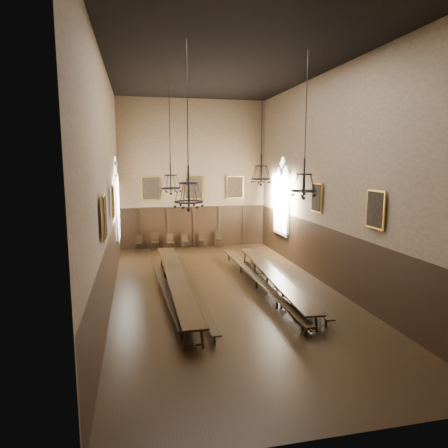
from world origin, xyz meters
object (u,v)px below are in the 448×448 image
object	(u,v)px
chair_2	(171,245)
chandelier_back_right	(261,173)
bench_right_inner	(256,281)
chandelier_back_left	(171,181)
chandelier_front_right	(304,182)
chair_0	(139,246)
chair_3	(185,244)
table_left	(176,286)
bench_left_outer	(164,287)
chair_1	(155,245)
chair_5	(218,242)
chandelier_front_left	(189,192)
bench_right_outer	(284,281)
bench_left_inner	(192,288)
table_right	(272,281)
chair_4	(202,243)

from	to	relation	value
chair_2	chandelier_back_right	distance (m)	8.46
bench_right_inner	chandelier_back_left	xyz separation A→B (m)	(-3.35, 1.95, 4.16)
chandelier_front_right	chair_0	bearing A→B (deg)	117.81
chair_3	table_left	bearing A→B (deg)	-112.44
bench_left_outer	chair_1	size ratio (longest dim) A/B	9.31
chair_3	chandelier_back_right	distance (m)	8.20
chair_5	chandelier_front_left	xyz separation A→B (m)	(-3.27, -11.29, 4.03)
chair_1	chandelier_front_right	world-z (taller)	chandelier_front_right
chandelier_front_left	bench_right_inner	bearing A→B (deg)	41.98
bench_right_inner	chair_1	world-z (taller)	chair_1
chair_5	chair_0	bearing A→B (deg)	-167.73
chair_1	chandelier_back_right	bearing A→B (deg)	-46.56
bench_right_outer	chair_0	bearing A→B (deg)	125.25
bench_left_inner	chair_1	distance (m)	8.74
chair_3	chandelier_back_left	size ratio (longest dim) A/B	0.18
table_left	chandelier_back_right	xyz separation A→B (m)	(4.24, 2.42, 4.37)
chair_5	chandelier_back_left	bearing A→B (deg)	-105.32
chair_2	bench_left_inner	bearing A→B (deg)	-104.14
chair_1	chandelier_back_left	world-z (taller)	chandelier_back_left
chair_3	bench_left_outer	bearing A→B (deg)	-115.87
table_right	chair_3	xyz separation A→B (m)	(-2.53, 8.79, -0.09)
chair_3	chair_5	xyz separation A→B (m)	(2.05, -0.02, 0.02)
chair_5	chandelier_back_left	xyz separation A→B (m)	(-3.42, -6.47, 4.16)
chair_3	chandelier_front_left	bearing A→B (deg)	-109.25
chair_0	chair_1	size ratio (longest dim) A/B	0.89
bench_right_inner	chandelier_front_right	xyz separation A→B (m)	(0.94, -2.44, 4.27)
table_right	bench_left_inner	distance (m)	3.34
table_right	chandelier_back_left	world-z (taller)	chandelier_back_left
bench_right_inner	chandelier_back_right	world-z (taller)	chandelier_back_right
chair_1	chair_2	distance (m)	0.96
chair_4	table_right	bearing A→B (deg)	-66.83
table_left	bench_left_outer	bearing A→B (deg)	145.14
chair_2	chair_3	size ratio (longest dim) A/B	1.03
chair_1	chair_5	distance (m)	3.92
chair_2	table_left	bearing A→B (deg)	-108.24
chandelier_back_left	chandelier_back_right	size ratio (longest dim) A/B	1.07
bench_right_outer	chandelier_back_right	distance (m)	5.06
chair_0	chair_3	size ratio (longest dim) A/B	1.00
bench_left_inner	chair_3	size ratio (longest dim) A/B	10.70
chair_2	chandelier_back_right	size ratio (longest dim) A/B	0.20
chandelier_back_left	chair_0	bearing A→B (deg)	102.66
chair_5	bench_left_outer	bearing A→B (deg)	-102.79
bench_left_outer	chair_3	size ratio (longest dim) A/B	10.44
chair_1	chair_2	bearing A→B (deg)	1.56
table_left	bench_left_inner	distance (m)	0.63
bench_left_inner	bench_right_outer	size ratio (longest dim) A/B	1.04
chair_4	chandelier_back_right	world-z (taller)	chandelier_back_right
table_left	table_right	size ratio (longest dim) A/B	1.11
chair_4	bench_right_inner	bearing A→B (deg)	-70.12
chair_2	chair_5	distance (m)	2.97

